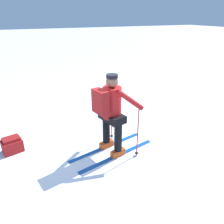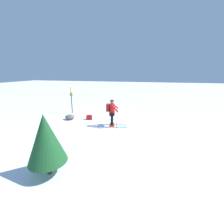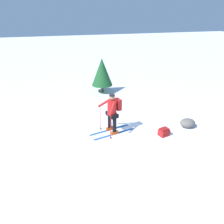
{
  "view_description": "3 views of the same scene",
  "coord_description": "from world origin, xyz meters",
  "px_view_note": "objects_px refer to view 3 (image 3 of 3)",
  "views": [
    {
      "loc": [
        0.87,
        3.72,
        2.6
      ],
      "look_at": [
        -0.71,
        0.3,
        0.89
      ],
      "focal_mm": 35.0,
      "sensor_mm": 36.0,
      "label": 1
    },
    {
      "loc": [
        -2.84,
        8.64,
        3.22
      ],
      "look_at": [
        -0.71,
        0.3,
        0.89
      ],
      "focal_mm": 24.0,
      "sensor_mm": 36.0,
      "label": 2
    },
    {
      "loc": [
        -2.99,
        -6.96,
        4.4
      ],
      "look_at": [
        -0.71,
        0.3,
        0.89
      ],
      "focal_mm": 35.0,
      "sensor_mm": 36.0,
      "label": 3
    }
  ],
  "objects_px": {
    "skier": "(113,111)",
    "rock_boulder": "(188,123)",
    "pine_tree": "(102,72)",
    "dropped_backpack": "(164,132)"
  },
  "relations": [
    {
      "from": "skier",
      "to": "rock_boulder",
      "type": "relative_size",
      "value": 2.86
    },
    {
      "from": "pine_tree",
      "to": "dropped_backpack",
      "type": "bearing_deg",
      "value": -80.34
    },
    {
      "from": "dropped_backpack",
      "to": "pine_tree",
      "type": "relative_size",
      "value": 0.22
    },
    {
      "from": "dropped_backpack",
      "to": "rock_boulder",
      "type": "bearing_deg",
      "value": 14.36
    },
    {
      "from": "skier",
      "to": "pine_tree",
      "type": "distance_m",
      "value": 4.84
    },
    {
      "from": "skier",
      "to": "dropped_backpack",
      "type": "bearing_deg",
      "value": -25.21
    },
    {
      "from": "skier",
      "to": "pine_tree",
      "type": "height_order",
      "value": "pine_tree"
    },
    {
      "from": "dropped_backpack",
      "to": "skier",
      "type": "bearing_deg",
      "value": 154.79
    },
    {
      "from": "skier",
      "to": "rock_boulder",
      "type": "xyz_separation_m",
      "value": [
        3.12,
        -0.53,
        -0.75
      ]
    },
    {
      "from": "skier",
      "to": "dropped_backpack",
      "type": "xyz_separation_m",
      "value": [
        1.82,
        -0.86,
        -0.78
      ]
    }
  ]
}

